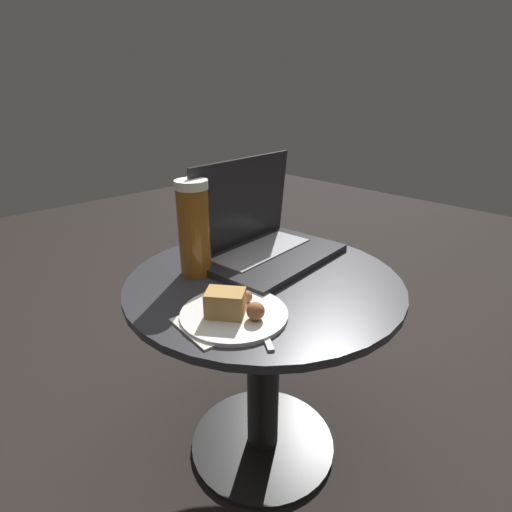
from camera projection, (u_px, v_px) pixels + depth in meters
ground_plane at (263, 443)px, 1.16m from camera, size 6.00×6.00×0.00m
table at (263, 338)px, 1.02m from camera, size 0.65×0.65×0.53m
napkin at (226, 318)px, 0.78m from camera, size 0.19×0.14×0.00m
laptop at (262, 238)px, 1.06m from camera, size 0.39×0.28×0.25m
beer_glass at (194, 229)px, 0.93m from camera, size 0.08×0.08×0.23m
snack_plate at (233, 310)px, 0.78m from camera, size 0.21×0.21×0.06m
fork at (257, 316)px, 0.79m from camera, size 0.12×0.18×0.00m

